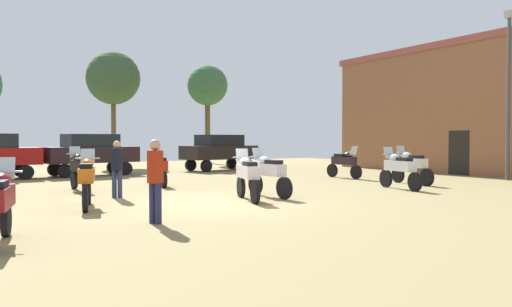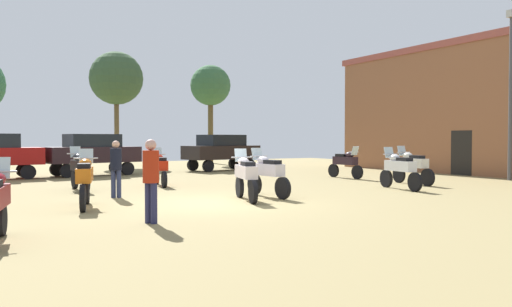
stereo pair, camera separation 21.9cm
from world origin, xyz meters
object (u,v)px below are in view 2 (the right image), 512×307
Objects in this scene: motorcycle_9 at (85,179)px; car_4 at (222,150)px; motorcycle_5 at (246,175)px; motorcycle_7 at (80,169)px; person_2 at (151,174)px; person_3 at (116,164)px; motorcycle_11 at (346,162)px; lamp_post at (511,86)px; motorcycle_4 at (412,165)px; motorcycle_2 at (160,167)px; tree_3 at (116,79)px; tree_1 at (210,87)px; motorcycle_8 at (268,173)px; car_1 at (92,151)px; motorcycle_3 at (399,169)px.

car_4 reaches higher than motorcycle_9.
motorcycle_5 is 0.96× the size of motorcycle_7.
person_2 is 1.03× the size of person_3.
motorcycle_11 is 7.65m from lamp_post.
motorcycle_4 is 0.32× the size of lamp_post.
lamp_post is (13.83, -4.94, 3.30)m from motorcycle_2.
person_3 is at bearing -104.50° from tree_3.
tree_1 is (8.62, 21.23, 4.86)m from motorcycle_5.
motorcycle_7 is (-2.97, -0.34, 0.04)m from motorcycle_2.
person_2 is 27.12m from tree_1.
motorcycle_9 is 24.78m from tree_1.
motorcycle_11 is at bearing -175.55° from car_4.
motorcycle_8 is 0.47× the size of car_1.
motorcycle_5 is 0.48× the size of car_4.
person_3 is at bearing -119.81° from motorcycle_2.
tree_1 is at bearing 92.55° from motorcycle_3.
car_1 is 9.99m from person_3.
motorcycle_3 is at bearing -175.79° from lamp_post.
motorcycle_8 is at bearing -176.21° from car_1.
person_2 is (-3.01, -8.15, 0.33)m from motorcycle_2.
car_4 is (7.23, 0.67, 0.00)m from car_1.
person_2 is at bearing -155.71° from motorcycle_3.
tree_3 is at bearing 88.11° from motorcycle_9.
motorcycle_5 is 1.02× the size of motorcycle_8.
motorcycle_2 is 0.46× the size of car_4.
motorcycle_11 is (8.53, -0.51, 0.00)m from motorcycle_2.
motorcycle_9 is 1.26× the size of person_2.
motorcycle_5 is 12.52m from car_1.
motorcycle_3 is 0.49× the size of car_4.
car_1 reaches higher than motorcycle_7.
motorcycle_4 is at bearing 28.07° from person_3.
motorcycle_7 is at bearing 161.50° from motorcycle_3.
motorcycle_7 is (-3.60, 5.28, 0.01)m from motorcycle_5.
car_1 reaches higher than person_2.
motorcycle_7 reaches higher than motorcycle_11.
lamp_post is (11.44, -20.50, -1.75)m from tree_3.
motorcycle_5 is 4.44m from person_2.
motorcycle_5 is at bearing -164.20° from motorcycle_4.
motorcycle_8 is 0.30× the size of lamp_post.
tree_1 reaches higher than motorcycle_3.
car_4 is (5.56, 13.08, 0.44)m from motorcycle_5.
motorcycle_4 is 0.30× the size of tree_3.
lamp_post reaches higher than person_3.
motorcycle_7 is 17.50m from tree_3.
motorcycle_11 is at bearing -69.05° from tree_3.
motorcycle_11 is 16.86m from tree_1.
motorcycle_9 is 21.97m from tree_3.
car_4 is at bearing 58.78° from motorcycle_2.
motorcycle_5 is at bearing -159.32° from motorcycle_8.
motorcycle_3 is at bearing -30.02° from motorcycle_7.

